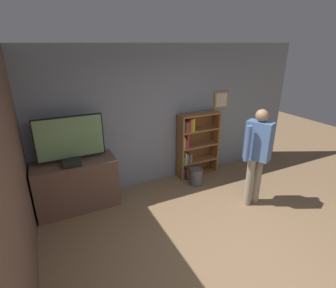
{
  "coord_description": "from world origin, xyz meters",
  "views": [
    {
      "loc": [
        -1.95,
        -1.86,
        2.7
      ],
      "look_at": [
        -0.23,
        1.65,
        1.18
      ],
      "focal_mm": 28.0,
      "sensor_mm": 36.0,
      "label": 1
    }
  ],
  "objects_px": {
    "bookshelf": "(195,145)",
    "person": "(257,151)",
    "waste_bin": "(196,177)",
    "game_console": "(72,163)",
    "television": "(70,139)"
  },
  "relations": [
    {
      "from": "game_console",
      "to": "waste_bin",
      "type": "height_order",
      "value": "game_console"
    },
    {
      "from": "television",
      "to": "waste_bin",
      "type": "distance_m",
      "value": 2.51
    },
    {
      "from": "game_console",
      "to": "person",
      "type": "relative_size",
      "value": 0.16
    },
    {
      "from": "person",
      "to": "waste_bin",
      "type": "distance_m",
      "value": 1.41
    },
    {
      "from": "television",
      "to": "game_console",
      "type": "height_order",
      "value": "television"
    },
    {
      "from": "game_console",
      "to": "waste_bin",
      "type": "distance_m",
      "value": 2.41
    },
    {
      "from": "television",
      "to": "person",
      "type": "xyz_separation_m",
      "value": [
        2.79,
        -1.26,
        -0.25
      ]
    },
    {
      "from": "waste_bin",
      "to": "game_console",
      "type": "bearing_deg",
      "value": 177.38
    },
    {
      "from": "television",
      "to": "waste_bin",
      "type": "bearing_deg",
      "value": -6.74
    },
    {
      "from": "person",
      "to": "bookshelf",
      "type": "bearing_deg",
      "value": 170.49
    },
    {
      "from": "television",
      "to": "person",
      "type": "height_order",
      "value": "person"
    },
    {
      "from": "bookshelf",
      "to": "waste_bin",
      "type": "height_order",
      "value": "bookshelf"
    },
    {
      "from": "bookshelf",
      "to": "waste_bin",
      "type": "xyz_separation_m",
      "value": [
        -0.18,
        -0.38,
        -0.53
      ]
    },
    {
      "from": "bookshelf",
      "to": "person",
      "type": "relative_size",
      "value": 0.8
    },
    {
      "from": "television",
      "to": "bookshelf",
      "type": "relative_size",
      "value": 0.77
    }
  ]
}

